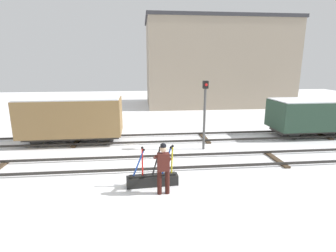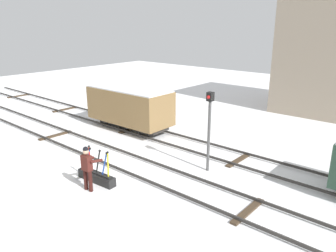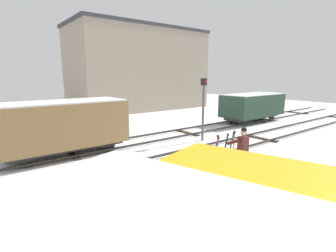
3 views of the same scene
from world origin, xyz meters
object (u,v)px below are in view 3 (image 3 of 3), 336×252
at_px(signal_post, 203,102).
at_px(freight_car_back_track, 253,106).
at_px(rail_worker, 242,148).
at_px(freight_car_far_end, 65,125).
at_px(switch_lever_frame, 222,165).

height_order(signal_post, freight_car_back_track, signal_post).
xyz_separation_m(rail_worker, freight_car_far_end, (-4.32, 6.10, 0.42)).
bearing_deg(switch_lever_frame, signal_post, 49.89).
bearing_deg(rail_worker, freight_car_back_track, 28.45).
xyz_separation_m(freight_car_back_track, freight_car_far_end, (-13.90, 0.00, 0.14)).
bearing_deg(signal_post, rail_worker, -118.87).
bearing_deg(signal_post, switch_lever_frame, -126.04).
relative_size(switch_lever_frame, freight_car_back_track, 0.34).
relative_size(switch_lever_frame, rail_worker, 1.05).
relative_size(rail_worker, freight_car_far_end, 0.34).
height_order(switch_lever_frame, freight_car_far_end, freight_car_far_end).
distance_m(rail_worker, signal_post, 5.05).
bearing_deg(signal_post, freight_car_far_end, 165.06).
height_order(freight_car_back_track, freight_car_far_end, freight_car_far_end).
relative_size(rail_worker, signal_post, 0.52).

